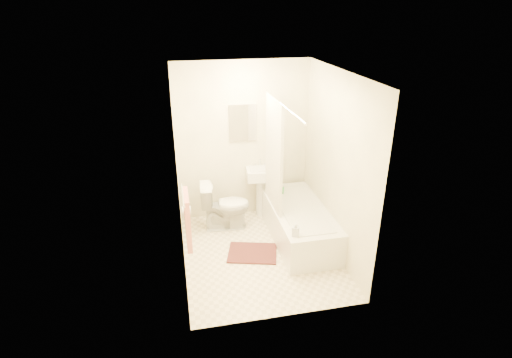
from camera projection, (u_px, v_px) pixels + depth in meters
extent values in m
plane|color=beige|center=(260.00, 254.00, 5.40)|extent=(2.40, 2.40, 0.00)
plane|color=white|center=(261.00, 73.00, 4.43)|extent=(2.40, 2.40, 0.00)
cube|color=beige|center=(243.00, 142.00, 5.99)|extent=(2.00, 0.02, 2.40)
cube|color=beige|center=(178.00, 179.00, 4.73)|extent=(0.02, 2.40, 2.40)
cube|color=beige|center=(336.00, 166.00, 5.11)|extent=(0.02, 2.40, 2.40)
cube|color=white|center=(243.00, 123.00, 5.85)|extent=(0.40, 0.03, 0.55)
cylinder|color=silver|center=(283.00, 105.00, 4.74)|extent=(0.03, 1.70, 0.03)
cube|color=silver|center=(274.00, 155.00, 5.41)|extent=(0.04, 0.80, 1.55)
cylinder|color=silver|center=(183.00, 195.00, 4.55)|extent=(0.02, 0.60, 0.02)
cube|color=#CC7266|center=(188.00, 220.00, 4.69)|extent=(0.06, 0.45, 0.66)
cylinder|color=white|center=(186.00, 211.00, 5.05)|extent=(0.11, 0.12, 0.12)
imported|color=white|center=(225.00, 206.00, 5.91)|extent=(0.75, 0.45, 0.71)
cube|color=#522D1E|center=(252.00, 253.00, 5.40)|extent=(0.75, 0.64, 0.02)
imported|color=white|center=(296.00, 229.00, 4.90)|extent=(0.11, 0.11, 0.18)
cube|color=green|center=(282.00, 191.00, 6.07)|extent=(0.12, 0.20, 0.04)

